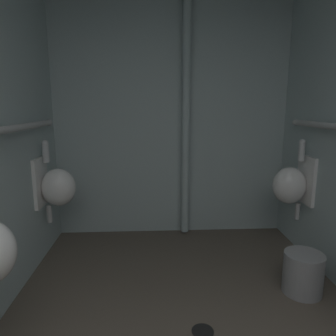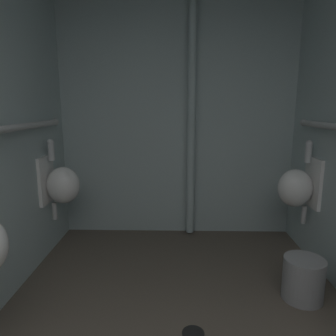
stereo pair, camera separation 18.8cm
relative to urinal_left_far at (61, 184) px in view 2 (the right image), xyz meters
name	(u,v)px [view 2 (the right image)]	position (x,y,z in m)	size (l,w,h in m)	color
wall_back	(177,111)	(1.07, 0.57, 0.65)	(2.55, 0.06, 2.65)	#ABBDBE
urinal_left_far	(61,184)	(0.00, 0.00, 0.00)	(0.32, 0.30, 0.76)	white
urinal_right_far	(298,187)	(2.14, -0.05, 0.00)	(0.32, 0.30, 0.76)	white
standpipe_back_wall	(192,111)	(1.21, 0.46, 0.65)	(0.08, 0.08, 2.60)	#ABBDBE
floor_drain	(193,333)	(1.16, -1.06, -0.67)	(0.14, 0.14, 0.01)	black
waste_bin	(303,279)	(1.98, -0.69, -0.52)	(0.29, 0.29, 0.31)	gray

